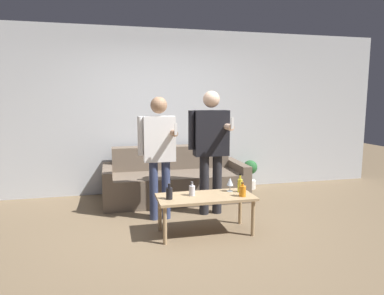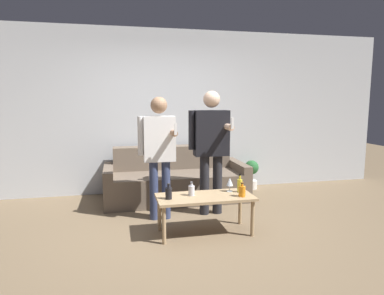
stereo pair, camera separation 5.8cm
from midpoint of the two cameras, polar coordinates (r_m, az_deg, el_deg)
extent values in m
plane|color=#756047|center=(4.02, -1.08, -14.75)|extent=(16.00, 16.00, 0.00)
cube|color=silver|center=(5.78, -5.59, 5.96)|extent=(8.00, 0.06, 2.70)
cube|color=#6B5B4C|center=(5.26, -2.89, -6.76)|extent=(1.90, 0.67, 0.43)
cube|color=#6B5B4C|center=(5.66, -3.77, -3.75)|extent=(1.90, 0.26, 0.80)
cube|color=#6B5B4C|center=(5.29, -14.14, -6.21)|extent=(0.14, 0.93, 0.55)
cube|color=#6B5B4C|center=(5.63, 7.14, -5.16)|extent=(0.14, 0.93, 0.55)
cube|color=tan|center=(4.00, 1.86, -8.25)|extent=(1.12, 0.50, 0.03)
cylinder|color=tan|center=(3.78, -4.99, -12.83)|extent=(0.04, 0.04, 0.42)
cylinder|color=tan|center=(4.05, 9.72, -11.51)|extent=(0.04, 0.04, 0.42)
cylinder|color=tan|center=(4.15, -5.81, -10.90)|extent=(0.04, 0.04, 0.42)
cylinder|color=tan|center=(4.40, 7.65, -9.86)|extent=(0.04, 0.04, 0.42)
cylinder|color=orange|center=(3.99, 8.00, -7.23)|extent=(0.08, 0.08, 0.12)
cylinder|color=orange|center=(3.97, 8.02, -6.06)|extent=(0.03, 0.03, 0.05)
cylinder|color=black|center=(3.96, 8.02, -5.82)|extent=(0.03, 0.03, 0.01)
cylinder|color=silver|center=(3.98, -0.42, -7.21)|extent=(0.07, 0.07, 0.12)
cylinder|color=silver|center=(3.96, -0.42, -6.09)|extent=(0.03, 0.03, 0.05)
cylinder|color=black|center=(3.96, -0.42, -5.86)|extent=(0.03, 0.03, 0.01)
cylinder|color=black|center=(3.85, -4.24, -7.66)|extent=(0.07, 0.07, 0.13)
cylinder|color=black|center=(3.83, -4.25, -6.37)|extent=(0.03, 0.03, 0.05)
cylinder|color=black|center=(3.83, -4.26, -6.10)|extent=(0.03, 0.03, 0.01)
cylinder|color=yellow|center=(4.17, 7.60, -6.31)|extent=(0.06, 0.06, 0.16)
cylinder|color=yellow|center=(4.14, 7.63, -4.86)|extent=(0.02, 0.02, 0.06)
cylinder|color=black|center=(4.14, 7.64, -4.53)|extent=(0.03, 0.03, 0.01)
cylinder|color=silver|center=(4.20, 5.94, -7.24)|extent=(0.08, 0.08, 0.01)
cylinder|color=silver|center=(4.19, 5.94, -6.76)|extent=(0.01, 0.01, 0.07)
cone|color=silver|center=(4.17, 5.96, -5.66)|extent=(0.08, 0.08, 0.10)
cylinder|color=navy|center=(4.49, -6.76, -7.14)|extent=(0.11, 0.11, 0.77)
cylinder|color=navy|center=(4.51, -4.72, -7.05)|extent=(0.11, 0.11, 0.77)
cube|color=white|center=(4.37, -5.86, 1.44)|extent=(0.40, 0.18, 0.58)
sphere|color=#9E7556|center=(4.35, -5.94, 7.03)|extent=(0.21, 0.21, 0.21)
cylinder|color=white|center=(4.34, -8.97, 1.92)|extent=(0.07, 0.07, 0.49)
cylinder|color=#9E7556|center=(4.26, -3.51, 2.47)|extent=(0.07, 0.26, 0.07)
cube|color=white|center=(4.10, -3.13, 3.09)|extent=(0.03, 0.03, 0.14)
cylinder|color=#232328|center=(4.67, 1.69, -6.27)|extent=(0.13, 0.13, 0.81)
cylinder|color=#232328|center=(4.72, 3.85, -6.13)|extent=(0.13, 0.13, 0.81)
cube|color=black|center=(4.57, 2.84, 2.42)|extent=(0.46, 0.20, 0.61)
sphere|color=beige|center=(4.55, 2.88, 8.03)|extent=(0.22, 0.22, 0.22)
cylinder|color=black|center=(4.50, -0.47, 2.92)|extent=(0.08, 0.08, 0.51)
cylinder|color=beige|center=(4.48, 5.60, 3.45)|extent=(0.08, 0.28, 0.08)
cube|color=white|center=(4.32, 6.35, 4.06)|extent=(0.03, 0.03, 0.14)
cylinder|color=silver|center=(6.12, 9.35, -6.08)|extent=(0.20, 0.20, 0.15)
cylinder|color=#476B38|center=(6.08, 9.38, -4.72)|extent=(0.02, 0.02, 0.15)
sphere|color=#286633|center=(6.05, 9.42, -3.26)|extent=(0.24, 0.24, 0.24)
camera|label=1|loc=(0.03, -90.38, -0.05)|focal=32.00mm
camera|label=2|loc=(0.03, 89.62, 0.05)|focal=32.00mm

